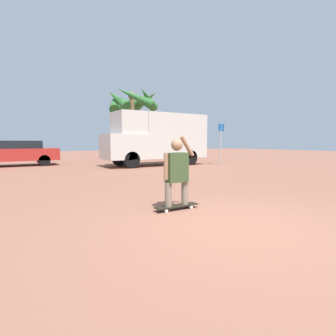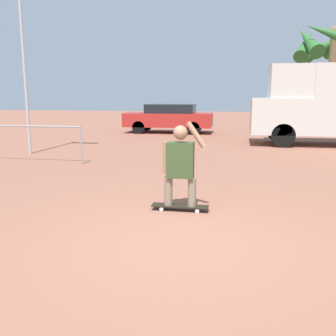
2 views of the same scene
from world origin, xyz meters
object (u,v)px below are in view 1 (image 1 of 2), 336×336
Objects in this scene: street_sign at (221,139)px; person_skateboarder at (177,169)px; parked_car_red at (17,153)px; camper_van at (158,137)px; skateboard at (177,206)px; palm_tree_near_van at (132,102)px.

person_skateboarder is at bearing -137.08° from street_sign.
person_skateboarder is 13.33m from parked_car_red.
camper_van is at bearing -27.77° from parked_car_red.
street_sign is at bearing 42.92° from person_skateboarder.
parked_car_red is 12.07m from street_sign.
person_skateboarder is at bearing -180.00° from skateboard.
parked_car_red is 0.78× the size of palm_tree_near_van.
person_skateboarder reaches higher than skateboard.
palm_tree_near_van is at bearing 107.48° from street_sign.
skateboard is at bearing -79.17° from parked_car_red.
skateboard is 13.35m from parked_car_red.
skateboard is 0.67× the size of person_skateboarder.
person_skateboarder is 0.32× the size of parked_car_red.
street_sign is (2.46, -7.80, -3.03)m from palm_tree_near_van.
street_sign reaches higher than parked_car_red.
parked_car_red is at bearing -163.96° from palm_tree_near_van.
skateboard is 0.39× the size of street_sign.
street_sign reaches higher than skateboard.
camper_van reaches higher than person_skateboarder.
palm_tree_near_van reaches higher than person_skateboarder.
camper_van is at bearing -99.94° from palm_tree_near_van.
palm_tree_near_van is 8.72m from street_sign.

